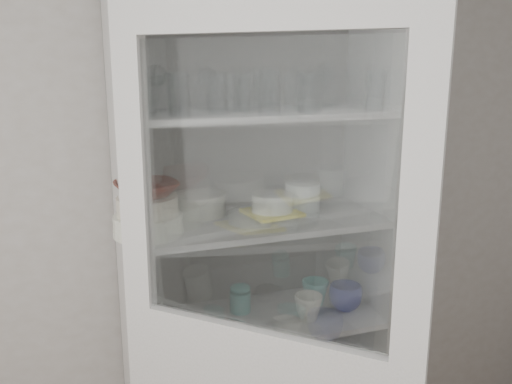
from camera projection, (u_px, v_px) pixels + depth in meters
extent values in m
cube|color=#AEA8A0|center=(190.00, 198.00, 2.16)|extent=(3.60, 0.02, 2.60)
cube|color=silver|center=(127.00, 288.00, 1.92)|extent=(0.03, 0.45, 2.10)
cube|color=silver|center=(367.00, 256.00, 2.23)|extent=(0.03, 0.45, 2.10)
cube|color=gray|center=(239.00, 253.00, 2.27)|extent=(1.00, 0.03, 2.10)
cube|color=silver|center=(257.00, 320.00, 2.11)|extent=(0.94, 0.42, 0.02)
cube|color=silver|center=(257.00, 222.00, 2.02)|extent=(0.94, 0.42, 0.02)
cube|color=silver|center=(257.00, 114.00, 1.92)|extent=(0.94, 0.42, 0.02)
cube|color=silver|center=(261.00, 10.00, 1.31)|extent=(0.67, 0.66, 0.10)
cube|color=silver|center=(135.00, 177.00, 1.58)|extent=(0.09, 0.09, 0.80)
cube|color=silver|center=(420.00, 207.00, 1.25)|extent=(0.09, 0.09, 0.80)
cube|color=silver|center=(261.00, 191.00, 1.42)|extent=(0.52, 0.51, 0.78)
cylinder|color=silver|center=(144.00, 97.00, 1.68)|extent=(0.08, 0.08, 0.13)
cylinder|color=silver|center=(179.00, 95.00, 1.70)|extent=(0.08, 0.08, 0.14)
cylinder|color=silver|center=(218.00, 94.00, 1.77)|extent=(0.07, 0.07, 0.13)
cylinder|color=silver|center=(269.00, 92.00, 1.77)|extent=(0.08, 0.08, 0.14)
cylinder|color=silver|center=(307.00, 93.00, 1.81)|extent=(0.08, 0.08, 0.14)
cylinder|color=silver|center=(312.00, 94.00, 1.82)|extent=(0.08, 0.08, 0.13)
cylinder|color=silver|center=(375.00, 90.00, 1.94)|extent=(0.08, 0.08, 0.14)
cylinder|color=silver|center=(139.00, 93.00, 1.79)|extent=(0.09, 0.09, 0.13)
cylinder|color=silver|center=(145.00, 91.00, 1.78)|extent=(0.08, 0.08, 0.15)
cylinder|color=silver|center=(242.00, 93.00, 1.87)|extent=(0.07, 0.07, 0.13)
cylinder|color=silver|center=(232.00, 93.00, 1.88)|extent=(0.08, 0.08, 0.13)
cylinder|color=silver|center=(263.00, 89.00, 1.92)|extent=(0.10, 0.10, 0.15)
cylinder|color=white|center=(148.00, 225.00, 1.82)|extent=(0.23, 0.23, 0.07)
cylinder|color=white|center=(198.00, 204.00, 2.06)|extent=(0.21, 0.21, 0.08)
cylinder|color=beige|center=(147.00, 206.00, 1.81)|extent=(0.26, 0.26, 0.06)
imported|color=brown|center=(147.00, 189.00, 1.79)|extent=(0.24, 0.24, 0.05)
cylinder|color=silver|center=(272.00, 217.00, 2.01)|extent=(0.37, 0.37, 0.02)
cube|color=yellow|center=(272.00, 213.00, 2.00)|extent=(0.21, 0.21, 0.01)
cylinder|color=white|center=(272.00, 202.00, 1.99)|extent=(0.17, 0.17, 0.07)
cylinder|color=silver|center=(303.00, 198.00, 2.07)|extent=(0.13, 0.13, 0.12)
imported|color=navy|center=(345.00, 297.00, 2.17)|extent=(0.16, 0.16, 0.10)
imported|color=teal|center=(315.00, 292.00, 2.22)|extent=(0.12, 0.12, 0.10)
imported|color=white|center=(308.00, 307.00, 2.08)|extent=(0.15, 0.15, 0.10)
cylinder|color=teal|center=(240.00, 302.00, 2.15)|extent=(0.08, 0.08, 0.08)
ellipsoid|color=teal|center=(240.00, 290.00, 2.14)|extent=(0.08, 0.08, 0.02)
cylinder|color=silver|center=(228.00, 328.00, 1.99)|extent=(0.09, 0.09, 0.04)
cylinder|color=white|center=(150.00, 316.00, 1.98)|extent=(0.11, 0.11, 0.12)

